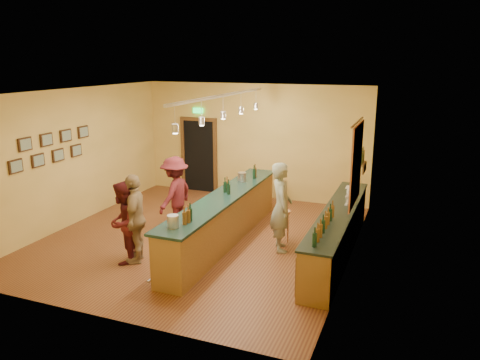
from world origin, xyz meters
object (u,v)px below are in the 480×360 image
at_px(back_counter, 337,232).
at_px(tasting_bar, 224,215).
at_px(bartender, 281,207).
at_px(customer_b, 135,218).
at_px(customer_a, 123,223).
at_px(customer_c, 175,194).
at_px(bar_stool, 282,217).

height_order(back_counter, tasting_bar, tasting_bar).
relative_size(bartender, customer_b, 1.06).
bearing_deg(customer_a, customer_c, 165.12).
relative_size(tasting_bar, customer_b, 2.91).
bearing_deg(bar_stool, back_counter, -12.36).
bearing_deg(back_counter, bar_stool, 167.64).
bearing_deg(back_counter, customer_c, 178.78).
xyz_separation_m(bartender, bar_stool, (-0.10, 0.42, -0.37)).
distance_m(customer_b, customer_c, 1.78).
bearing_deg(tasting_bar, customer_c, 168.85).
bearing_deg(bartender, customer_b, 97.81).
distance_m(back_counter, bartender, 1.23).
xyz_separation_m(customer_b, bar_stool, (2.38, 1.96, -0.32)).
bearing_deg(back_counter, tasting_bar, -175.67).
relative_size(back_counter, customer_b, 2.59).
xyz_separation_m(tasting_bar, bar_stool, (1.16, 0.45, -0.05)).
xyz_separation_m(customer_a, customer_c, (0.09, 1.90, 0.06)).
height_order(tasting_bar, customer_c, customer_c).
relative_size(bartender, customer_c, 1.07).
relative_size(customer_c, bar_stool, 2.45).
distance_m(back_counter, tasting_bar, 2.40).
height_order(back_counter, customer_b, customer_b).
distance_m(bartender, customer_b, 2.92).
xyz_separation_m(back_counter, bar_stool, (-1.23, 0.27, 0.07)).
bearing_deg(tasting_bar, customer_a, -130.59).
xyz_separation_m(customer_a, customer_b, (0.19, 0.13, 0.07)).
height_order(bartender, bar_stool, bartender).
bearing_deg(bartender, tasting_bar, 67.28).
height_order(tasting_bar, bar_stool, tasting_bar).
xyz_separation_m(tasting_bar, customer_b, (-1.21, -1.51, 0.27)).
bearing_deg(customer_b, customer_a, -79.26).
bearing_deg(tasting_bar, bar_stool, 21.21).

